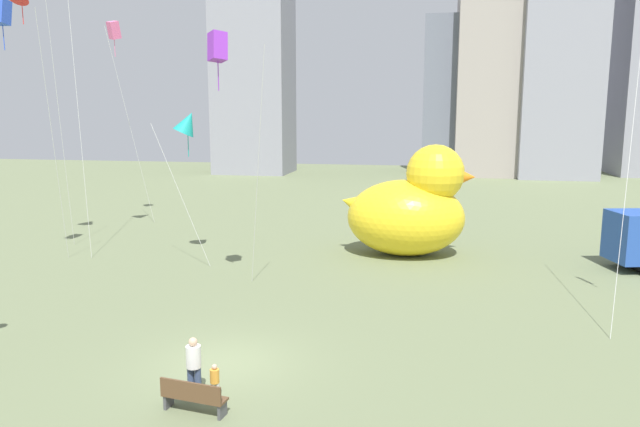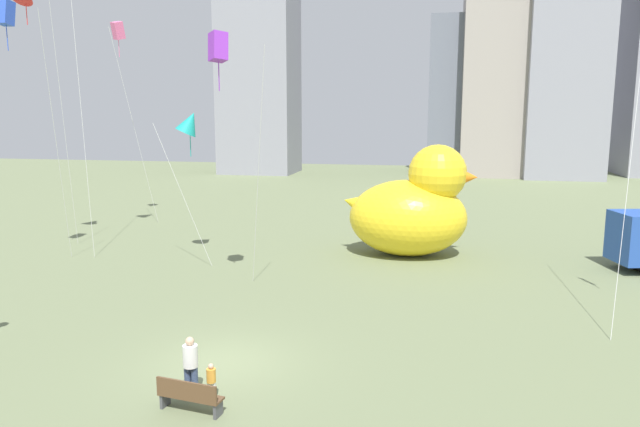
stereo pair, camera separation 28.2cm
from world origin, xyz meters
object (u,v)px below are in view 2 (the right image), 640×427
Objects in this scene: person_adult at (191,363)px; giant_inflatable_duck at (413,209)px; park_bench at (189,395)px; kite_purple at (219,48)px; person_child at (211,380)px; kite_blue at (6,15)px; kite_pink at (118,32)px; kite_teal at (190,123)px.

giant_inflatable_duck reaches higher than person_adult.
giant_inflatable_duck is (4.71, 18.26, 2.04)m from park_bench.
kite_purple is (-7.35, -8.53, 7.52)m from giant_inflatable_duck.
giant_inflatable_duck is at bearing 49.25° from kite_purple.
person_adult is 0.75m from person_child.
person_child is 0.08× the size of kite_blue.
kite_purple is (11.19, -2.29, -1.97)m from kite_blue.
kite_pink reaches higher than kite_purple.
kite_pink reaches higher than giant_inflatable_duck.
person_child is 13.35m from kite_purple.
kite_blue is at bearing -161.40° from giant_inflatable_duck.
person_child reaches higher than park_bench.
kite_purple reaches higher than kite_teal.
person_child is at bearing 69.85° from park_bench.
giant_inflatable_duck is (4.43, 17.47, 1.96)m from person_child.
kite_purple is at bearing -11.58° from kite_blue.
kite_blue is 12.09m from kite_pink.
kite_teal is at bearing 112.86° from person_adult.
kite_purple is at bearing -130.75° from giant_inflatable_duck.
person_child is 30.39m from kite_pink.
person_child is 0.07× the size of kite_pink.
person_adult is at bearing -67.14° from kite_teal.
giant_inflatable_duck reaches higher than park_bench.
park_bench is at bearing -40.98° from kite_blue.
kite_purple is at bearing -55.95° from kite_teal.
kite_teal is 7.36m from kite_purple.
kite_pink reaches higher than park_bench.
giant_inflatable_duck is 0.56× the size of kite_blue.
kite_blue reaches higher than giant_inflatable_duck.
person_adult is 12.87m from kite_purple.
person_adult is 0.12× the size of kite_pink.
kite_purple reaches higher than person_adult.
person_adult is at bearing -106.32° from giant_inflatable_duck.
kite_teal is at bearing 124.05° from kite_purple.
park_bench is at bearing -67.28° from kite_teal.
kite_blue is (-13.48, 11.07, 11.10)m from person_adult.
kite_purple is (3.76, -5.57, 3.01)m from kite_teal.
park_bench is at bearing -74.81° from kite_purple.
kite_pink reaches higher than kite_teal.
person_adult is 0.21× the size of kite_teal.
park_bench is 18.96m from giant_inflatable_duck.
park_bench is at bearing -58.01° from kite_pink.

